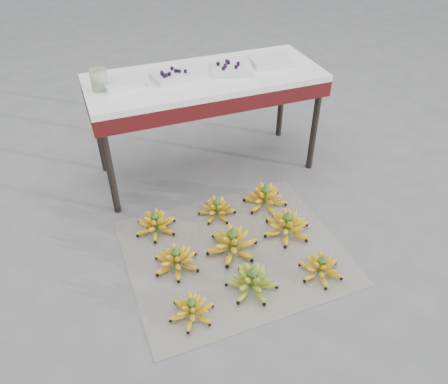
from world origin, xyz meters
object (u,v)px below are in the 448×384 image
object	(u,v)px
bunch_front_left	(192,309)
bunch_mid_left	(176,260)
glass_jar	(99,80)
bunch_mid_right	(287,226)
vendor_table	(205,87)
bunch_back_left	(156,224)
bunch_mid_center	(232,243)
bunch_front_right	(321,268)
bunch_back_right	(265,198)
tray_right	(231,69)
bunch_back_center	(217,209)
tray_far_right	(271,61)
newspaper_mat	(234,252)
tray_left	(173,76)
bunch_front_center	(252,281)
tray_far_left	(123,82)

from	to	relation	value
bunch_front_left	bunch_mid_left	bearing A→B (deg)	91.21
glass_jar	bunch_mid_right	bearing A→B (deg)	-44.25
bunch_front_left	vendor_table	world-z (taller)	vendor_table
bunch_back_left	glass_jar	world-z (taller)	glass_jar
bunch_mid_left	bunch_mid_center	world-z (taller)	bunch_mid_center
bunch_front_right	glass_jar	size ratio (longest dim) A/B	2.06
bunch_back_left	bunch_back_right	world-z (taller)	bunch_back_right
bunch_front_left	bunch_back_right	bearing A→B (deg)	47.46
bunch_front_right	tray_right	bearing A→B (deg)	98.33
bunch_mid_right	vendor_table	bearing A→B (deg)	110.61
vendor_table	glass_jar	xyz separation A→B (m)	(-0.67, 0.01, 0.15)
bunch_back_left	vendor_table	distance (m)	0.96
bunch_back_center	tray_far_right	world-z (taller)	tray_far_right
newspaper_mat	bunch_mid_right	world-z (taller)	bunch_mid_right
vendor_table	tray_left	size ratio (longest dim) A/B	5.49
bunch_mid_left	bunch_front_left	bearing A→B (deg)	-105.55
bunch_mid_center	bunch_mid_right	distance (m)	0.37
bunch_mid_left	glass_jar	distance (m)	1.18
bunch_front_center	bunch_mid_center	world-z (taller)	bunch_mid_center
bunch_front_center	vendor_table	world-z (taller)	vendor_table
bunch_front_left	bunch_mid_right	size ratio (longest dim) A/B	0.78
bunch_back_center	bunch_front_left	bearing A→B (deg)	-137.59
bunch_mid_center	vendor_table	bearing A→B (deg)	84.99
vendor_table	glass_jar	distance (m)	0.68
bunch_front_center	tray_far_right	xyz separation A→B (m)	(0.63, 1.18, 0.70)
bunch_back_right	vendor_table	size ratio (longest dim) A/B	0.24
tray_far_left	tray_right	size ratio (longest dim) A/B	0.91
bunch_front_right	bunch_mid_right	size ratio (longest dim) A/B	0.82
bunch_mid_center	tray_far_right	xyz separation A→B (m)	(0.62, 0.88, 0.69)
bunch_mid_left	bunch_mid_right	bearing A→B (deg)	-10.10
bunch_back_center	tray_far_left	size ratio (longest dim) A/B	1.08
tray_left	tray_far_right	size ratio (longest dim) A/B	1.02
bunch_back_center	bunch_back_right	distance (m)	0.34
bunch_front_right	tray_far_left	distance (m)	1.63
bunch_back_center	tray_right	size ratio (longest dim) A/B	0.98
vendor_table	tray_left	world-z (taller)	tray_left
bunch_mid_right	tray_right	xyz separation A→B (m)	(-0.05, 0.83, 0.70)
bunch_back_right	glass_jar	distance (m)	1.29
bunch_mid_left	bunch_back_center	distance (m)	0.51
bunch_front_right	tray_left	bearing A→B (deg)	115.37
vendor_table	tray_far_right	xyz separation A→B (m)	(0.48, 0.00, 0.11)
bunch_mid_center	tray_right	size ratio (longest dim) A/B	1.08
tray_left	tray_right	world-z (taller)	tray_right
bunch_mid_center	glass_jar	xyz separation A→B (m)	(-0.52, 0.89, 0.74)
bunch_back_left	bunch_back_right	size ratio (longest dim) A/B	0.77
bunch_front_left	tray_far_left	size ratio (longest dim) A/B	0.91
glass_jar	bunch_front_left	bearing A→B (deg)	-82.93
bunch_front_center	bunch_mid_right	xyz separation A→B (m)	(0.38, 0.32, 0.00)
bunch_mid_right	bunch_back_center	world-z (taller)	bunch_mid_right
tray_far_right	glass_jar	distance (m)	1.14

